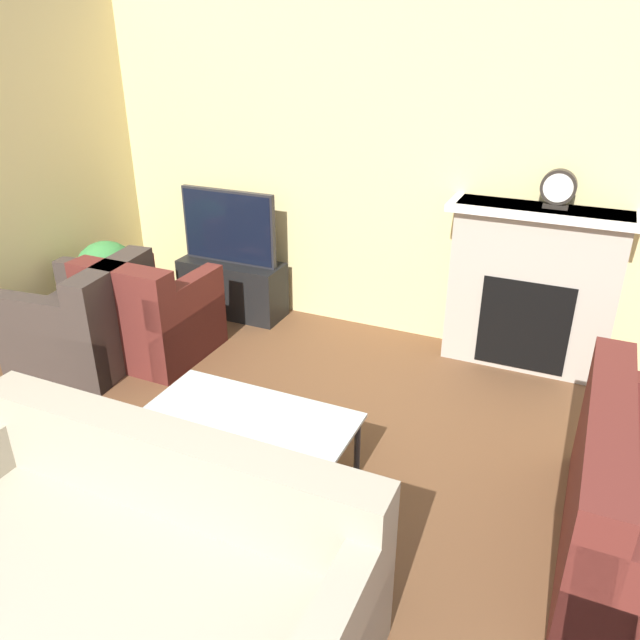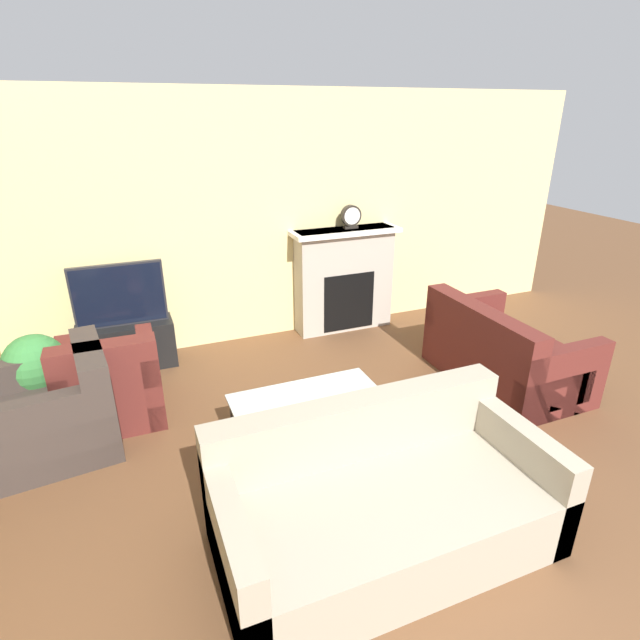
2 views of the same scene
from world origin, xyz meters
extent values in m
cube|color=beige|center=(0.00, 4.36, 1.35)|extent=(8.28, 0.06, 2.70)
cube|color=#B2A899|center=(1.01, 4.18, 0.61)|extent=(1.16, 0.30, 1.22)
cube|color=black|center=(1.01, 4.03, 0.38)|extent=(0.64, 0.01, 0.68)
cube|color=white|center=(1.01, 4.15, 1.20)|extent=(1.28, 0.36, 0.05)
cube|color=black|center=(-1.48, 4.07, 0.24)|extent=(0.93, 0.36, 0.48)
cube|color=#232328|center=(-1.48, 4.07, 0.80)|extent=(0.87, 0.05, 0.63)
cube|color=black|center=(-1.48, 4.05, 0.80)|extent=(0.83, 0.01, 0.59)
cube|color=#9E937F|center=(-0.16, 1.04, 0.21)|extent=(2.00, 1.00, 0.42)
cube|color=#9E937F|center=(-0.16, 1.44, 0.62)|extent=(2.00, 0.20, 0.40)
cube|color=#5B231E|center=(1.56, 2.39, 0.62)|extent=(0.20, 1.47, 0.40)
cube|color=#3D332D|center=(-2.06, 2.86, 0.21)|extent=(0.93, 0.94, 0.42)
cube|color=#3D332D|center=(-1.74, 2.89, 0.62)|extent=(0.30, 0.86, 0.40)
cube|color=#3D332D|center=(-2.10, 3.21, 0.33)|extent=(0.85, 0.24, 0.66)
cube|color=#3D332D|center=(-2.02, 2.51, 0.33)|extent=(0.85, 0.24, 0.66)
cube|color=#5B231E|center=(-1.64, 3.19, 0.21)|extent=(0.81, 0.80, 0.42)
cube|color=#5B231E|center=(-1.65, 2.89, 0.62)|extent=(0.81, 0.21, 0.40)
cube|color=#5B231E|center=(-1.31, 3.19, 0.33)|extent=(0.15, 0.80, 0.66)
cube|color=#5B231E|center=(-1.98, 3.19, 0.33)|extent=(0.15, 0.80, 0.66)
cylinder|color=#333338|center=(-0.76, 1.96, 0.19)|extent=(0.04, 0.04, 0.38)
cylinder|color=#333338|center=(0.33, 1.96, 0.19)|extent=(0.04, 0.04, 0.38)
cylinder|color=#333338|center=(-0.76, 2.45, 0.19)|extent=(0.04, 0.04, 0.38)
cylinder|color=#333338|center=(0.33, 2.45, 0.19)|extent=(0.04, 0.04, 0.38)
cube|color=silver|center=(-0.22, 2.21, 0.39)|extent=(1.18, 0.57, 0.02)
cylinder|color=#AD704C|center=(-2.19, 3.34, 0.09)|extent=(0.21, 0.21, 0.19)
cylinder|color=#4C3823|center=(-2.19, 3.34, 0.26)|extent=(0.03, 0.03, 0.15)
sphere|color=#387F3D|center=(-2.19, 3.34, 0.54)|extent=(0.50, 0.50, 0.50)
cube|color=#28231E|center=(1.08, 4.18, 1.24)|extent=(0.16, 0.07, 0.03)
cylinder|color=#28231E|center=(1.08, 4.18, 1.37)|extent=(0.23, 0.07, 0.23)
cylinder|color=white|center=(1.08, 4.15, 1.37)|extent=(0.19, 0.00, 0.19)
camera|label=1|loc=(1.32, -0.26, 2.37)|focal=35.00mm
camera|label=2|loc=(-1.39, -0.93, 2.48)|focal=28.00mm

